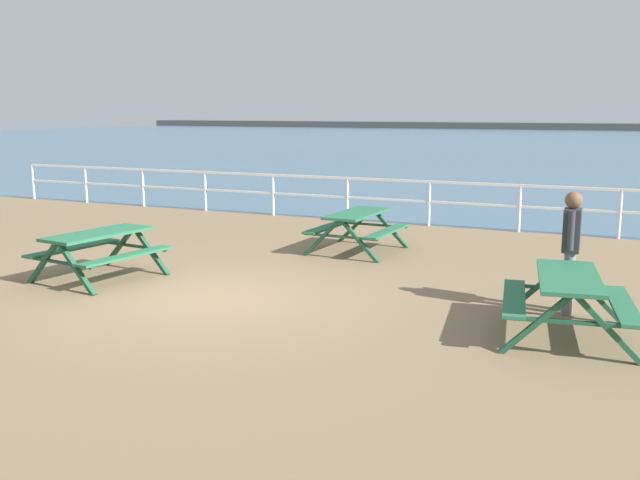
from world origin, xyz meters
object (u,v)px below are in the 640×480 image
Objects in this scene: picnic_table_far_right at (568,291)px; visitor at (571,244)px; picnic_table_far_left at (357,222)px; picnic_table_near_left at (98,244)px.

picnic_table_far_right is 1.20m from visitor.
visitor is at bearing -121.68° from picnic_table_far_left.
picnic_table_far_right is at bearing -130.61° from picnic_table_far_left.
picnic_table_far_left is at bearing 144.43° from visitor.
visitor reaches higher than picnic_table_near_left.
picnic_table_near_left is 1.19× the size of visitor.
picnic_table_near_left is at bearing 80.55° from picnic_table_far_right.
picnic_table_far_left is 5.01m from visitor.
picnic_table_far_right is 1.21× the size of visitor.
picnic_table_near_left is at bearing -173.26° from visitor.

